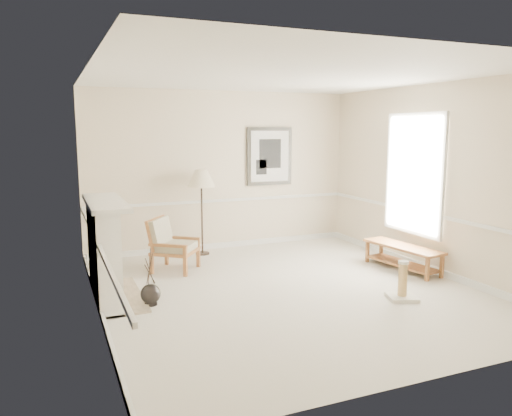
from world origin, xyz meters
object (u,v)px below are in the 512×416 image
Objects in this scene: floor_vase at (151,295)px; bench at (403,253)px; scratching_post at (402,287)px; armchair at (169,242)px; floor_lamp at (201,181)px.

floor_vase reaches higher than bench.
bench is at bearing 51.14° from scratching_post.
floor_lamp is (0.77, 0.78, 0.87)m from armchair.
scratching_post is at bearing -128.86° from bench.
scratching_post is at bearing -18.52° from floor_vase.
floor_vase is at bearing -178.75° from bench.
floor_vase is 0.52× the size of bench.
floor_lamp is 2.94× the size of scratching_post.
bench is (3.41, -1.40, -0.19)m from armchair.
scratching_post is at bearing -62.22° from floor_lamp.
armchair is 0.64× the size of bench.
bench is at bearing -75.64° from armchair.
armchair is at bearing -134.57° from floor_lamp.
scratching_post is (3.10, -1.04, 0.03)m from floor_vase.
floor_lamp is at bearing 117.78° from scratching_post.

